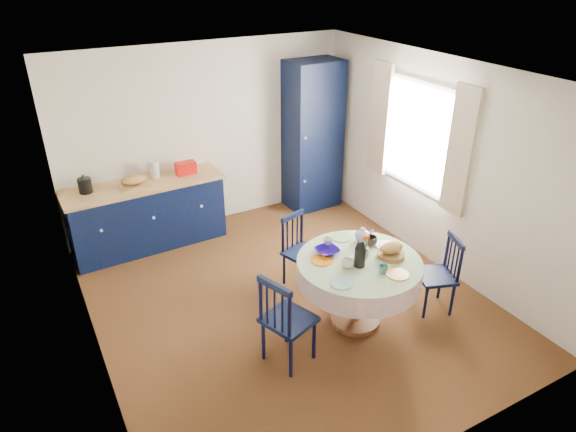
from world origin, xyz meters
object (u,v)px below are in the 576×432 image
object	(u,v)px
cobalt_bowl	(327,251)
chair_right	(439,274)
chair_left	(286,320)
dining_table	(359,271)
kitchen_counter	(147,213)
mug_a	(347,263)
mug_c	(371,241)
pantry_cabinet	(312,136)
mug_d	(327,242)
mug_b	(383,270)
chair_far	(300,250)

from	to	relation	value
cobalt_bowl	chair_right	bearing A→B (deg)	-23.87
chair_left	cobalt_bowl	world-z (taller)	chair_left
dining_table	chair_left	bearing A→B (deg)	-170.43
kitchen_counter	mug_a	distance (m)	2.98
mug_c	pantry_cabinet	bearing A→B (deg)	72.38
pantry_cabinet	chair_right	size ratio (longest dim) A/B	2.51
dining_table	cobalt_bowl	world-z (taller)	dining_table
mug_a	mug_d	distance (m)	0.43
pantry_cabinet	mug_b	bearing A→B (deg)	-110.84
pantry_cabinet	mug_d	bearing A→B (deg)	-119.76
kitchen_counter	chair_far	distance (m)	2.15
mug_a	dining_table	bearing A→B (deg)	11.58
dining_table	chair_right	distance (m)	0.94
chair_right	mug_c	distance (m)	0.83
chair_right	mug_b	bearing A→B (deg)	-65.04
mug_b	mug_d	bearing A→B (deg)	105.93
mug_a	cobalt_bowl	world-z (taller)	mug_a
mug_a	mug_c	distance (m)	0.51
pantry_cabinet	mug_d	xyz separation A→B (m)	(-1.20, -2.28, -0.28)
pantry_cabinet	chair_right	world-z (taller)	pantry_cabinet
chair_right	mug_d	bearing A→B (deg)	-100.04
mug_d	cobalt_bowl	world-z (taller)	mug_d
pantry_cabinet	chair_left	xyz separation A→B (m)	(-1.99, -2.83, -0.60)
chair_left	mug_d	size ratio (longest dim) A/B	9.00
mug_c	chair_far	bearing A→B (deg)	120.27
dining_table	mug_b	distance (m)	0.34
mug_d	pantry_cabinet	bearing A→B (deg)	62.29
kitchen_counter	mug_c	distance (m)	3.01
chair_far	mug_a	bearing A→B (deg)	-108.75
mug_b	dining_table	bearing A→B (deg)	100.01
chair_left	chair_right	size ratio (longest dim) A/B	1.11
dining_table	mug_c	world-z (taller)	dining_table
pantry_cabinet	mug_a	world-z (taller)	pantry_cabinet
kitchen_counter	mug_b	world-z (taller)	kitchen_counter
chair_far	mug_d	distance (m)	0.65
dining_table	kitchen_counter	bearing A→B (deg)	119.01
pantry_cabinet	mug_a	size ratio (longest dim) A/B	19.34
chair_left	mug_d	distance (m)	1.01
chair_left	chair_right	world-z (taller)	chair_left
chair_left	cobalt_bowl	size ratio (longest dim) A/B	4.14
pantry_cabinet	kitchen_counter	bearing A→B (deg)	178.85
mug_d	cobalt_bowl	bearing A→B (deg)	-123.13
kitchen_counter	dining_table	distance (m)	3.01
chair_left	mug_d	world-z (taller)	chair_left
chair_left	chair_far	world-z (taller)	chair_left
chair_far	cobalt_bowl	world-z (taller)	chair_far
chair_left	mug_c	bearing A→B (deg)	-93.17
chair_left	mug_b	distance (m)	1.04
mug_a	mug_c	xyz separation A→B (m)	(0.45, 0.23, 0.01)
pantry_cabinet	cobalt_bowl	distance (m)	2.73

